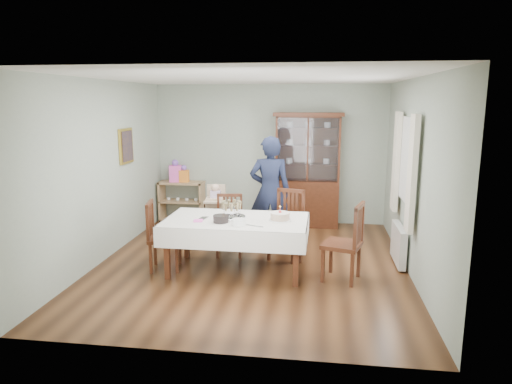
% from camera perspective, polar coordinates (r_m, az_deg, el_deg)
% --- Properties ---
extents(floor, '(5.00, 5.00, 0.00)m').
position_cam_1_polar(floor, '(6.90, -0.55, -8.92)').
color(floor, '#593319').
rests_on(floor, ground).
extents(room_shell, '(5.00, 5.00, 5.00)m').
position_cam_1_polar(room_shell, '(7.03, 0.06, 5.76)').
color(room_shell, '#9EAA99').
rests_on(room_shell, floor).
extents(dining_table, '(2.02, 1.18, 0.76)m').
position_cam_1_polar(dining_table, '(6.51, -2.46, -6.59)').
color(dining_table, '#4C2213').
rests_on(dining_table, floor).
extents(china_cabinet, '(1.30, 0.48, 2.18)m').
position_cam_1_polar(china_cabinet, '(8.75, 6.46, 2.97)').
color(china_cabinet, '#4C2213').
rests_on(china_cabinet, floor).
extents(sideboard, '(0.90, 0.38, 0.80)m').
position_cam_1_polar(sideboard, '(9.30, -9.23, -1.14)').
color(sideboard, tan).
rests_on(sideboard, floor).
extents(picture_frame, '(0.04, 0.48, 0.58)m').
position_cam_1_polar(picture_frame, '(7.90, -15.93, 5.55)').
color(picture_frame, gold).
rests_on(picture_frame, room_shell).
extents(window, '(0.04, 1.02, 1.22)m').
position_cam_1_polar(window, '(6.87, 18.49, 3.75)').
color(window, white).
rests_on(window, room_shell).
extents(curtain_left, '(0.07, 0.30, 1.55)m').
position_cam_1_polar(curtain_left, '(6.27, 18.92, 2.12)').
color(curtain_left, silver).
rests_on(curtain_left, room_shell).
extents(curtain_right, '(0.07, 0.30, 1.55)m').
position_cam_1_polar(curtain_right, '(7.48, 17.14, 3.64)').
color(curtain_right, silver).
rests_on(curtain_right, room_shell).
extents(radiator, '(0.10, 0.80, 0.55)m').
position_cam_1_polar(radiator, '(7.12, 17.38, -6.24)').
color(radiator, white).
rests_on(radiator, floor).
extents(chair_far_left, '(0.47, 0.47, 0.94)m').
position_cam_1_polar(chair_far_left, '(7.21, -3.35, -5.67)').
color(chair_far_left, '#4C2213').
rests_on(chair_far_left, floor).
extents(chair_far_right, '(0.59, 0.59, 1.05)m').
position_cam_1_polar(chair_far_right, '(7.05, 3.77, -5.81)').
color(chair_far_right, '#4C2213').
rests_on(chair_far_right, floor).
extents(chair_end_left, '(0.52, 0.52, 0.99)m').
position_cam_1_polar(chair_end_left, '(6.73, -11.41, -7.00)').
color(chair_end_left, '#4C2213').
rests_on(chair_end_left, floor).
extents(chair_end_right, '(0.60, 0.60, 1.07)m').
position_cam_1_polar(chair_end_right, '(6.31, 10.81, -8.02)').
color(chair_end_right, '#4C2213').
rests_on(chair_end_right, floor).
extents(woman, '(0.69, 0.48, 1.84)m').
position_cam_1_polar(woman, '(7.49, 1.76, 0.02)').
color(woman, black).
rests_on(woman, floor).
extents(high_chair, '(0.47, 0.47, 0.98)m').
position_cam_1_polar(high_chair, '(8.02, -5.03, -3.19)').
color(high_chair, black).
rests_on(high_chair, floor).
extents(champagne_tray, '(0.39, 0.39, 0.24)m').
position_cam_1_polar(champagne_tray, '(6.47, -3.07, -2.55)').
color(champagne_tray, silver).
rests_on(champagne_tray, dining_table).
extents(birthday_cake, '(0.31, 0.31, 0.21)m').
position_cam_1_polar(birthday_cake, '(6.31, 3.02, -3.10)').
color(birthday_cake, white).
rests_on(birthday_cake, dining_table).
extents(plate_stack_dark, '(0.23, 0.23, 0.10)m').
position_cam_1_polar(plate_stack_dark, '(6.24, -4.42, -3.35)').
color(plate_stack_dark, black).
rests_on(plate_stack_dark, dining_table).
extents(plate_stack_white, '(0.21, 0.21, 0.08)m').
position_cam_1_polar(plate_stack_white, '(6.08, -2.14, -3.79)').
color(plate_stack_white, white).
rests_on(plate_stack_white, dining_table).
extents(napkin_stack, '(0.15, 0.15, 0.02)m').
position_cam_1_polar(napkin_stack, '(6.33, -7.24, -3.57)').
color(napkin_stack, '#F75BC6').
rests_on(napkin_stack, dining_table).
extents(cutlery, '(0.15, 0.20, 0.01)m').
position_cam_1_polar(cutlery, '(6.47, -6.96, -3.25)').
color(cutlery, silver).
rests_on(cutlery, dining_table).
extents(cake_knife, '(0.25, 0.11, 0.01)m').
position_cam_1_polar(cake_knife, '(6.04, -0.16, -4.26)').
color(cake_knife, silver).
rests_on(cake_knife, dining_table).
extents(gift_bag_pink, '(0.27, 0.20, 0.45)m').
position_cam_1_polar(gift_bag_pink, '(9.21, -10.04, 2.49)').
color(gift_bag_pink, '#F75BC6').
rests_on(gift_bag_pink, sideboard).
extents(gift_bag_orange, '(0.19, 0.13, 0.34)m').
position_cam_1_polar(gift_bag_orange, '(9.16, -8.98, 2.18)').
color(gift_bag_orange, orange).
rests_on(gift_bag_orange, sideboard).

